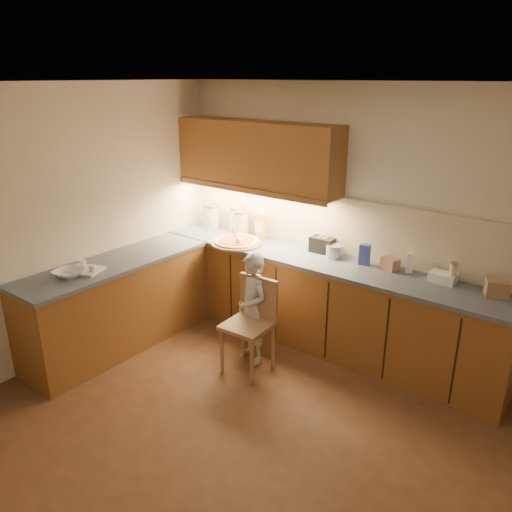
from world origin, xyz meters
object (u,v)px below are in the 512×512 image
pizza_on_board (236,242)px  wooden_chair (252,318)px  toaster (322,245)px  oil_jug (261,225)px  child (252,308)px

pizza_on_board → wooden_chair: size_ratio=0.61×
wooden_chair → toaster: bearing=79.4°
oil_jug → wooden_chair: bearing=-57.1°
pizza_on_board → oil_jug: bearing=74.0°
wooden_chair → toaster: size_ratio=3.58×
oil_jug → toaster: size_ratio=1.39×
child → wooden_chair: bearing=-32.5°
pizza_on_board → wooden_chair: pizza_on_board is taller
child → toaster: 1.02m
oil_jug → toaster: oil_jug is taller
wooden_chair → oil_jug: (-0.64, 0.99, 0.56)m
pizza_on_board → toaster: 0.93m
pizza_on_board → child: pizza_on_board is taller
toaster → child: bearing=-105.2°
toaster → pizza_on_board: bearing=-160.0°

